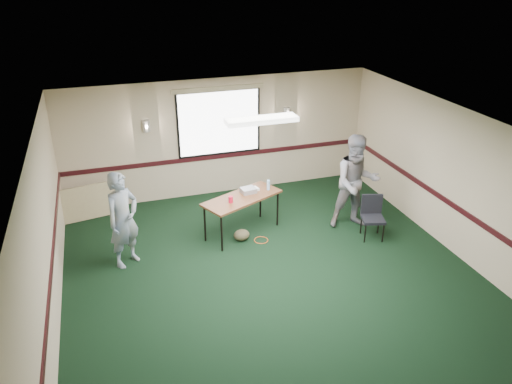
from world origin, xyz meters
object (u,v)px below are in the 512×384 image
object	(u,v)px
conference_chair	(372,213)
person_right	(356,182)
folding_table	(242,200)
projector	(248,190)
person_left	(123,220)

from	to	relation	value
conference_chair	person_right	size ratio (longest dim) A/B	0.44
folding_table	conference_chair	distance (m)	2.57
folding_table	projector	bearing A→B (deg)	16.75
person_left	person_right	bearing A→B (deg)	-36.93
person_left	person_right	distance (m)	4.54
folding_table	person_right	bearing A→B (deg)	-35.26
person_left	person_right	xyz separation A→B (m)	(4.54, -0.01, 0.09)
projector	person_right	bearing A→B (deg)	-23.35
projector	person_left	size ratio (longest dim) A/B	0.16
conference_chair	person_right	bearing A→B (deg)	122.69
person_right	projector	bearing A→B (deg)	174.84
folding_table	conference_chair	bearing A→B (deg)	-45.28
projector	conference_chair	size ratio (longest dim) A/B	0.33
person_left	person_right	size ratio (longest dim) A/B	0.91
projector	person_right	distance (m)	2.16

